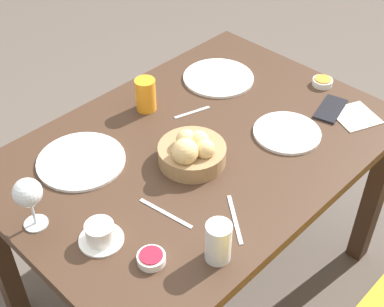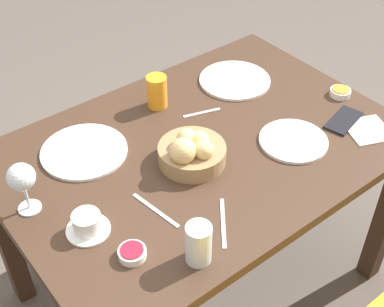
{
  "view_description": "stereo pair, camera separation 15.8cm",
  "coord_description": "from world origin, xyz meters",
  "px_view_note": "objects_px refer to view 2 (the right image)",
  "views": [
    {
      "loc": [
        0.93,
        0.88,
        1.78
      ],
      "look_at": [
        0.07,
        0.04,
        0.74
      ],
      "focal_mm": 50.0,
      "sensor_mm": 36.0,
      "label": 1
    },
    {
      "loc": [
        0.81,
        0.99,
        1.78
      ],
      "look_at": [
        0.07,
        0.04,
        0.74
      ],
      "focal_mm": 50.0,
      "sensor_mm": 36.0,
      "label": 2
    }
  ],
  "objects_px": {
    "bread_basket": "(192,152)",
    "fork_silver": "(156,210)",
    "plate_near_right": "(84,151)",
    "plate_far_center": "(293,141)",
    "knife_silver": "(223,223)",
    "napkin": "(368,130)",
    "plate_near_left": "(235,80)",
    "cell_phone": "(344,120)",
    "water_tumbler": "(199,244)",
    "wine_glass": "(22,179)",
    "coffee_cup": "(87,224)",
    "jam_bowl_berry": "(132,253)",
    "juice_glass": "(157,92)",
    "spoon_coffee": "(202,113)",
    "jam_bowl_honey": "(340,92)"
  },
  "relations": [
    {
      "from": "napkin",
      "to": "cell_phone",
      "type": "distance_m",
      "value": 0.08
    },
    {
      "from": "juice_glass",
      "to": "fork_silver",
      "type": "bearing_deg",
      "value": 53.99
    },
    {
      "from": "plate_near_right",
      "to": "jam_bowl_berry",
      "type": "xyz_separation_m",
      "value": [
        0.1,
        0.43,
        0.01
      ]
    },
    {
      "from": "bread_basket",
      "to": "wine_glass",
      "type": "distance_m",
      "value": 0.48
    },
    {
      "from": "jam_bowl_berry",
      "to": "fork_silver",
      "type": "xyz_separation_m",
      "value": [
        -0.14,
        -0.09,
        -0.01
      ]
    },
    {
      "from": "spoon_coffee",
      "to": "fork_silver",
      "type": "bearing_deg",
      "value": 35.36
    },
    {
      "from": "water_tumbler",
      "to": "fork_silver",
      "type": "bearing_deg",
      "value": -93.04
    },
    {
      "from": "bread_basket",
      "to": "knife_silver",
      "type": "bearing_deg",
      "value": 71.04
    },
    {
      "from": "plate_near_left",
      "to": "cell_phone",
      "type": "distance_m",
      "value": 0.42
    },
    {
      "from": "knife_silver",
      "to": "spoon_coffee",
      "type": "relative_size",
      "value": 1.12
    },
    {
      "from": "coffee_cup",
      "to": "napkin",
      "type": "bearing_deg",
      "value": 168.59
    },
    {
      "from": "plate_near_left",
      "to": "coffee_cup",
      "type": "xyz_separation_m",
      "value": [
        0.77,
        0.3,
        0.02
      ]
    },
    {
      "from": "plate_near_right",
      "to": "coffee_cup",
      "type": "bearing_deg",
      "value": 62.42
    },
    {
      "from": "plate_near_left",
      "to": "wine_glass",
      "type": "height_order",
      "value": "wine_glass"
    },
    {
      "from": "bread_basket",
      "to": "fork_silver",
      "type": "xyz_separation_m",
      "value": [
        0.2,
        0.09,
        -0.04
      ]
    },
    {
      "from": "wine_glass",
      "to": "coffee_cup",
      "type": "distance_m",
      "value": 0.21
    },
    {
      "from": "jam_bowl_berry",
      "to": "cell_phone",
      "type": "distance_m",
      "value": 0.85
    },
    {
      "from": "coffee_cup",
      "to": "spoon_coffee",
      "type": "distance_m",
      "value": 0.6
    },
    {
      "from": "jam_bowl_berry",
      "to": "juice_glass",
      "type": "bearing_deg",
      "value": -130.94
    },
    {
      "from": "knife_silver",
      "to": "napkin",
      "type": "bearing_deg",
      "value": -178.87
    },
    {
      "from": "jam_bowl_berry",
      "to": "jam_bowl_honey",
      "type": "xyz_separation_m",
      "value": [
        -0.96,
        -0.14,
        0.0
      ]
    },
    {
      "from": "bread_basket",
      "to": "jam_bowl_berry",
      "type": "distance_m",
      "value": 0.38
    },
    {
      "from": "fork_silver",
      "to": "knife_silver",
      "type": "height_order",
      "value": "same"
    },
    {
      "from": "jam_bowl_berry",
      "to": "napkin",
      "type": "xyz_separation_m",
      "value": [
        -0.88,
        0.04,
        -0.01
      ]
    },
    {
      "from": "plate_near_left",
      "to": "fork_silver",
      "type": "distance_m",
      "value": 0.69
    },
    {
      "from": "plate_far_center",
      "to": "wine_glass",
      "type": "distance_m",
      "value": 0.82
    },
    {
      "from": "bread_basket",
      "to": "napkin",
      "type": "bearing_deg",
      "value": 157.1
    },
    {
      "from": "bread_basket",
      "to": "cell_phone",
      "type": "height_order",
      "value": "bread_basket"
    },
    {
      "from": "bread_basket",
      "to": "coffee_cup",
      "type": "height_order",
      "value": "bread_basket"
    },
    {
      "from": "juice_glass",
      "to": "fork_silver",
      "type": "relative_size",
      "value": 0.65
    },
    {
      "from": "wine_glass",
      "to": "fork_silver",
      "type": "relative_size",
      "value": 0.89
    },
    {
      "from": "juice_glass",
      "to": "coffee_cup",
      "type": "bearing_deg",
      "value": 36.48
    },
    {
      "from": "plate_near_right",
      "to": "fork_silver",
      "type": "bearing_deg",
      "value": 95.48
    },
    {
      "from": "cell_phone",
      "to": "plate_near_right",
      "type": "bearing_deg",
      "value": -27.41
    },
    {
      "from": "jam_bowl_berry",
      "to": "napkin",
      "type": "bearing_deg",
      "value": 177.14
    },
    {
      "from": "wine_glass",
      "to": "fork_silver",
      "type": "bearing_deg",
      "value": 140.64
    },
    {
      "from": "water_tumbler",
      "to": "fork_silver",
      "type": "xyz_separation_m",
      "value": [
        -0.01,
        -0.2,
        -0.06
      ]
    },
    {
      "from": "fork_silver",
      "to": "spoon_coffee",
      "type": "height_order",
      "value": "same"
    },
    {
      "from": "bread_basket",
      "to": "water_tumbler",
      "type": "xyz_separation_m",
      "value": [
        0.21,
        0.29,
        0.01
      ]
    },
    {
      "from": "juice_glass",
      "to": "knife_silver",
      "type": "xyz_separation_m",
      "value": [
        0.17,
        0.54,
        -0.06
      ]
    },
    {
      "from": "fork_silver",
      "to": "napkin",
      "type": "bearing_deg",
      "value": 169.63
    },
    {
      "from": "plate_near_right",
      "to": "plate_far_center",
      "type": "distance_m",
      "value": 0.65
    },
    {
      "from": "plate_near_left",
      "to": "spoon_coffee",
      "type": "height_order",
      "value": "plate_near_left"
    },
    {
      "from": "wine_glass",
      "to": "cell_phone",
      "type": "height_order",
      "value": "wine_glass"
    },
    {
      "from": "spoon_coffee",
      "to": "juice_glass",
      "type": "bearing_deg",
      "value": -54.42
    },
    {
      "from": "plate_far_center",
      "to": "fork_silver",
      "type": "relative_size",
      "value": 1.23
    },
    {
      "from": "jam_bowl_berry",
      "to": "cell_phone",
      "type": "relative_size",
      "value": 0.44
    },
    {
      "from": "plate_near_left",
      "to": "plate_near_right",
      "type": "bearing_deg",
      "value": 1.1
    },
    {
      "from": "bread_basket",
      "to": "jam_bowl_berry",
      "type": "relative_size",
      "value": 2.84
    },
    {
      "from": "juice_glass",
      "to": "fork_silver",
      "type": "distance_m",
      "value": 0.49
    }
  ]
}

